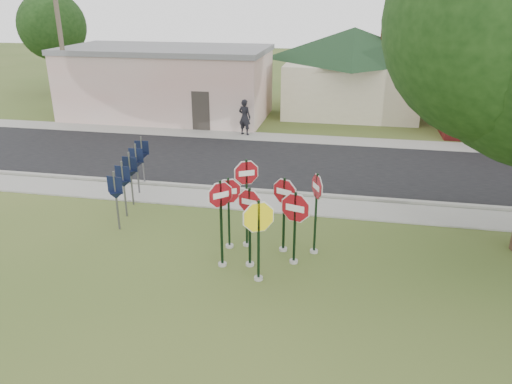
% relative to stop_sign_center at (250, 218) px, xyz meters
% --- Properties ---
extents(ground, '(120.00, 120.00, 0.00)m').
position_rel_stop_sign_center_xyz_m(ground, '(0.34, -1.03, -1.48)').
color(ground, '#374F1D').
rests_on(ground, ground).
extents(sidewalk_near, '(60.00, 1.60, 0.06)m').
position_rel_stop_sign_center_xyz_m(sidewalk_near, '(0.34, 4.47, -1.45)').
color(sidewalk_near, gray).
rests_on(sidewalk_near, ground).
extents(road, '(60.00, 7.00, 0.04)m').
position_rel_stop_sign_center_xyz_m(road, '(0.34, 8.97, -1.46)').
color(road, black).
rests_on(road, ground).
extents(sidewalk_far, '(60.00, 1.60, 0.06)m').
position_rel_stop_sign_center_xyz_m(sidewalk_far, '(0.34, 13.27, -1.45)').
color(sidewalk_far, gray).
rests_on(sidewalk_far, ground).
extents(curb, '(60.00, 0.20, 0.14)m').
position_rel_stop_sign_center_xyz_m(curb, '(0.34, 5.47, -1.41)').
color(curb, gray).
rests_on(curb, ground).
extents(stop_sign_center, '(0.93, 0.31, 2.44)m').
position_rel_stop_sign_center_xyz_m(stop_sign_center, '(0.00, 0.00, 0.00)').
color(stop_sign_center, '#9B9992').
rests_on(stop_sign_center, ground).
extents(stop_sign_yellow, '(1.04, 0.57, 2.43)m').
position_rel_stop_sign_center_xyz_m(stop_sign_yellow, '(0.38, -0.69, 0.01)').
color(stop_sign_yellow, '#9B9992').
rests_on(stop_sign_yellow, ground).
extents(stop_sign_left, '(0.76, 0.69, 2.67)m').
position_rel_stop_sign_center_xyz_m(stop_sign_left, '(-0.77, -0.16, 0.16)').
color(stop_sign_left, '#9B9992').
rests_on(stop_sign_left, ground).
extents(stop_sign_right, '(1.13, 0.34, 2.30)m').
position_rel_stop_sign_center_xyz_m(stop_sign_right, '(1.20, 0.39, -0.08)').
color(stop_sign_right, '#9B9992').
rests_on(stop_sign_right, ground).
extents(stop_sign_back_right, '(0.97, 0.45, 2.42)m').
position_rel_stop_sign_center_xyz_m(stop_sign_back_right, '(0.80, 1.06, 0.00)').
color(stop_sign_back_right, '#9B9992').
rests_on(stop_sign_back_right, ground).
extents(stop_sign_back_left, '(0.90, 0.49, 2.86)m').
position_rel_stop_sign_center_xyz_m(stop_sign_back_left, '(-0.34, 1.16, 0.30)').
color(stop_sign_back_left, '#9B9992').
rests_on(stop_sign_back_left, ground).
extents(stop_sign_far_right, '(0.45, 0.90, 2.59)m').
position_rel_stop_sign_center_xyz_m(stop_sign_far_right, '(1.72, 1.11, 0.11)').
color(stop_sign_far_right, '#9B9992').
rests_on(stop_sign_far_right, ground).
extents(stop_sign_far_left, '(0.96, 0.47, 2.35)m').
position_rel_stop_sign_center_xyz_m(stop_sign_far_left, '(-0.83, 0.95, -0.05)').
color(stop_sign_far_left, '#9B9992').
rests_on(stop_sign_far_left, ground).
extents(route_sign_row, '(1.43, 4.63, 2.00)m').
position_rel_stop_sign_center_xyz_m(route_sign_row, '(-5.06, 3.47, -0.26)').
color(route_sign_row, '#59595E').
rests_on(route_sign_row, ground).
extents(building_stucco, '(12.20, 6.20, 4.20)m').
position_rel_stop_sign_center_xyz_m(building_stucco, '(-8.66, 16.96, 0.67)').
color(building_stucco, silver).
rests_on(building_stucco, ground).
extents(building_house, '(11.60, 11.60, 6.20)m').
position_rel_stop_sign_center_xyz_m(building_house, '(2.34, 20.97, 2.16)').
color(building_house, beige).
rests_on(building_house, ground).
extents(utility_pole_near, '(2.20, 0.26, 9.50)m').
position_rel_stop_sign_center_xyz_m(utility_pole_near, '(-13.66, 14.17, 3.48)').
color(utility_pole_near, '#473D2F').
rests_on(utility_pole_near, ground).
extents(bg_tree_left, '(4.90, 4.90, 7.35)m').
position_rel_stop_sign_center_xyz_m(bg_tree_left, '(-19.66, 22.97, 3.39)').
color(bg_tree_left, black).
rests_on(bg_tree_left, ground).
extents(pedestrian, '(0.80, 0.65, 1.91)m').
position_rel_stop_sign_center_xyz_m(pedestrian, '(-3.08, 13.48, -0.47)').
color(pedestrian, black).
rests_on(pedestrian, sidewalk_far).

